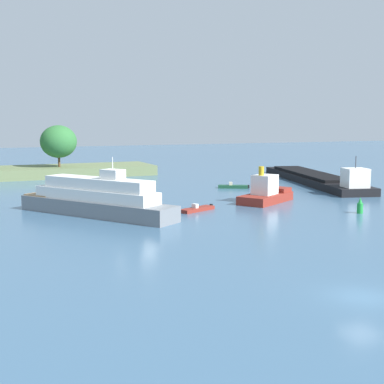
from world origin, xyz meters
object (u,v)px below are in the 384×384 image
Objects in this scene: small_motorboat at (233,187)px; white_riverboat at (96,199)px; fishing_skiff at (197,209)px; tugboat at (266,193)px; channel_buoy_green at (360,207)px; cargo_barge at (315,178)px.

small_motorboat is 0.24× the size of white_riverboat.
tugboat is at bearing 14.35° from fishing_skiff.
tugboat is 2.02× the size of small_motorboat.
tugboat is 11.76m from fishing_skiff.
white_riverboat is 10.33× the size of channel_buoy_green.
white_riverboat is (-26.20, -16.41, 1.63)m from small_motorboat.
fishing_skiff is (-11.35, -2.91, -1.01)m from tugboat.
fishing_skiff is (12.00, -1.64, -1.67)m from white_riverboat.
small_motorboat reaches higher than fishing_skiff.
small_motorboat is at bearing 79.35° from tugboat.
fishing_skiff is 19.33m from channel_buoy_green.
white_riverboat is 12.23m from fishing_skiff.
cargo_barge reaches higher than fishing_skiff.
cargo_barge is 36.11m from fishing_skiff.
cargo_barge is (19.35, 16.10, -0.35)m from tugboat.
small_motorboat is at bearing 32.05° from white_riverboat.
white_riverboat is 3.78× the size of fishing_skiff.
tugboat is at bearing -100.65° from small_motorboat.
cargo_barge is 31.16m from channel_buoy_green.
channel_buoy_green is at bearing -20.15° from white_riverboat.
cargo_barge is (42.70, 17.36, -1.00)m from white_riverboat.
fishing_skiff is 2.73× the size of channel_buoy_green.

